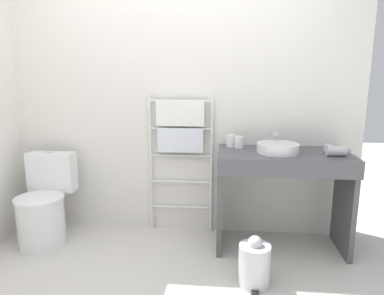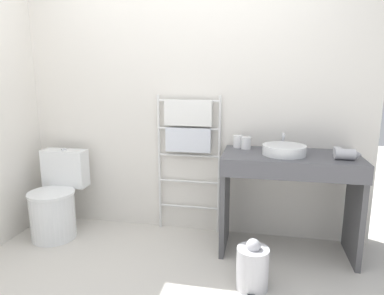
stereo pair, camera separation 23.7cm
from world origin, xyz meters
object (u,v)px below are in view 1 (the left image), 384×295
at_px(cup_near_edge, 239,142).
at_px(hair_dryer, 337,150).
at_px(towel_radiator, 180,136).
at_px(cup_near_wall, 231,141).
at_px(sink_basin, 278,148).
at_px(toilet, 44,208).
at_px(trash_bin, 254,264).

bearing_deg(cup_near_edge, hair_dryer, -17.14).
xyz_separation_m(towel_radiator, cup_near_wall, (0.45, -0.04, -0.03)).
xyz_separation_m(cup_near_wall, cup_near_edge, (0.07, -0.04, -0.00)).
bearing_deg(sink_basin, towel_radiator, 163.05).
bearing_deg(cup_near_edge, sink_basin, -28.81).
height_order(sink_basin, cup_near_edge, cup_near_edge).
distance_m(toilet, hair_dryer, 2.47).
height_order(towel_radiator, cup_near_wall, towel_radiator).
height_order(cup_near_wall, trash_bin, cup_near_wall).
distance_m(sink_basin, cup_near_wall, 0.43).
xyz_separation_m(sink_basin, hair_dryer, (0.43, -0.06, 0.00)).
height_order(toilet, trash_bin, toilet).
relative_size(towel_radiator, cup_near_wall, 12.13).
xyz_separation_m(sink_basin, cup_near_edge, (-0.30, 0.17, 0.01)).
height_order(toilet, towel_radiator, towel_radiator).
distance_m(sink_basin, trash_bin, 0.92).
bearing_deg(cup_near_edge, cup_near_wall, 148.15).
relative_size(toilet, towel_radiator, 0.61).
relative_size(toilet, sink_basin, 2.30).
bearing_deg(towel_radiator, toilet, -164.74).
bearing_deg(hair_dryer, cup_near_edge, 162.86).
bearing_deg(towel_radiator, hair_dryer, -13.92).
distance_m(toilet, towel_radiator, 1.34).
relative_size(cup_near_wall, hair_dryer, 0.55).
xyz_separation_m(towel_radiator, trash_bin, (0.61, -0.79, -0.75)).
bearing_deg(cup_near_wall, cup_near_edge, -31.85).
distance_m(cup_near_wall, cup_near_edge, 0.08).
bearing_deg(cup_near_edge, trash_bin, -82.16).
relative_size(toilet, cup_near_wall, 7.36).
height_order(cup_near_wall, cup_near_edge, cup_near_wall).
xyz_separation_m(toilet, trash_bin, (1.77, -0.48, -0.15)).
relative_size(cup_near_edge, hair_dryer, 0.53).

